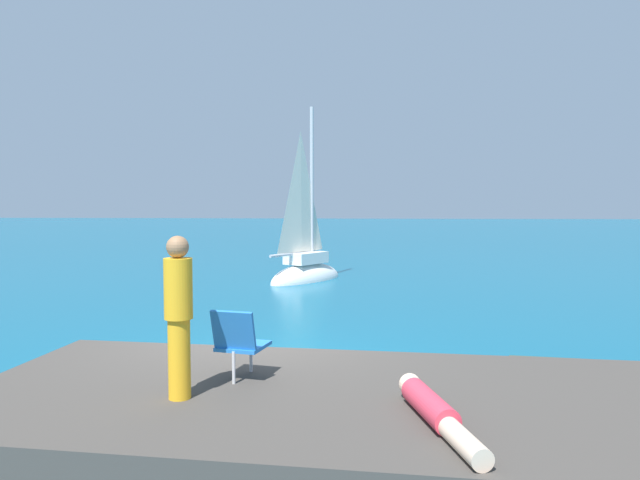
# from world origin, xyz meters

# --- Properties ---
(ground_plane) EXTENTS (160.00, 160.00, 0.00)m
(ground_plane) POSITION_xyz_m (0.00, 0.00, 0.00)
(ground_plane) COLOR #0F5675
(shore_ledge) EXTENTS (7.84, 4.01, 0.57)m
(shore_ledge) POSITION_xyz_m (1.33, -2.66, 0.28)
(shore_ledge) COLOR #423D38
(shore_ledge) RESTS_ON ground
(boulder_seaward) EXTENTS (1.69, 1.47, 0.84)m
(boulder_seaward) POSITION_xyz_m (4.23, -0.93, 0.00)
(boulder_seaward) COLOR #384234
(boulder_seaward) RESTS_ON ground
(boulder_inland) EXTENTS (1.24, 1.34, 0.87)m
(boulder_inland) POSITION_xyz_m (1.37, -0.79, 0.00)
(boulder_inland) COLOR #43343A
(boulder_inland) RESTS_ON ground
(sailboat_near) EXTENTS (2.66, 3.28, 6.09)m
(sailboat_near) POSITION_xyz_m (-0.23, 10.05, 0.33)
(sailboat_near) COLOR white
(sailboat_near) RESTS_ON ground
(person_sunbather) EXTENTS (0.60, 1.73, 0.25)m
(person_sunbather) POSITION_xyz_m (2.31, -3.45, 0.68)
(person_sunbather) COLOR #DB384C
(person_sunbather) RESTS_ON shore_ledge
(person_standing) EXTENTS (0.28, 0.28, 1.62)m
(person_standing) POSITION_xyz_m (-0.14, -2.97, 1.43)
(person_standing) COLOR gold
(person_standing) RESTS_ON shore_ledge
(beach_chair) EXTENTS (0.59, 0.68, 0.80)m
(beach_chair) POSITION_xyz_m (0.32, -2.33, 1.01)
(beach_chair) COLOR blue
(beach_chair) RESTS_ON shore_ledge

